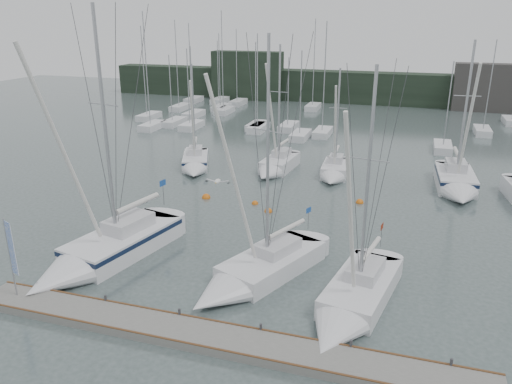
% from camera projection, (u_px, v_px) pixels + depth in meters
% --- Properties ---
extents(ground, '(160.00, 160.00, 0.00)m').
position_uv_depth(ground, '(247.00, 286.00, 26.64)').
color(ground, '#41504D').
rests_on(ground, ground).
extents(dock, '(24.00, 2.00, 0.40)m').
position_uv_depth(dock, '(211.00, 337.00, 22.08)').
color(dock, '#62615D').
rests_on(dock, ground).
extents(far_treeline, '(90.00, 4.00, 5.00)m').
position_uv_depth(far_treeline, '(367.00, 88.00, 81.53)').
color(far_treeline, black).
rests_on(far_treeline, ground).
extents(far_building_left, '(12.00, 3.00, 8.00)m').
position_uv_depth(far_building_left, '(247.00, 76.00, 84.91)').
color(far_building_left, black).
rests_on(far_building_left, ground).
extents(far_building_right, '(10.00, 3.00, 7.00)m').
position_uv_depth(far_building_right, '(489.00, 88.00, 74.29)').
color(far_building_right, '#3A3735').
rests_on(far_building_right, ground).
extents(mast_forest, '(57.77, 27.28, 14.44)m').
position_uv_depth(mast_forest, '(285.00, 119.00, 67.02)').
color(mast_forest, silver).
rests_on(mast_forest, ground).
extents(sailboat_near_left, '(5.43, 11.11, 15.40)m').
position_uv_depth(sailboat_near_left, '(98.00, 255.00, 28.67)').
color(sailboat_near_left, silver).
rests_on(sailboat_near_left, ground).
extents(sailboat_near_center, '(6.28, 9.68, 13.91)m').
position_uv_depth(sailboat_near_center, '(248.00, 277.00, 26.59)').
color(sailboat_near_center, silver).
rests_on(sailboat_near_center, ground).
extents(sailboat_near_right, '(4.28, 9.39, 12.63)m').
position_uv_depth(sailboat_near_right, '(350.00, 307.00, 23.88)').
color(sailboat_near_right, silver).
rests_on(sailboat_near_right, ground).
extents(sailboat_mid_a, '(4.79, 7.57, 10.34)m').
position_uv_depth(sailboat_mid_a, '(195.00, 164.00, 46.62)').
color(sailboat_mid_a, silver).
rests_on(sailboat_mid_a, ground).
extents(sailboat_mid_b, '(3.00, 7.25, 12.09)m').
position_uv_depth(sailboat_mid_b, '(275.00, 167.00, 45.61)').
color(sailboat_mid_b, silver).
rests_on(sailboat_mid_b, ground).
extents(sailboat_mid_c, '(2.46, 6.18, 10.18)m').
position_uv_depth(sailboat_mid_c, '(334.00, 173.00, 44.09)').
color(sailboat_mid_c, silver).
rests_on(sailboat_mid_c, ground).
extents(sailboat_mid_d, '(3.34, 8.55, 12.89)m').
position_uv_depth(sailboat_mid_d, '(457.00, 185.00, 40.52)').
color(sailboat_mid_d, silver).
rests_on(sailboat_mid_d, ground).
extents(buoy_a, '(0.51, 0.51, 0.51)m').
position_uv_depth(buoy_a, '(255.00, 204.00, 38.31)').
color(buoy_a, '#CF6112').
rests_on(buoy_a, ground).
extents(buoy_b, '(0.60, 0.60, 0.60)m').
position_uv_depth(buoy_b, '(360.00, 203.00, 38.53)').
color(buoy_b, '#CF6112').
rests_on(buoy_b, ground).
extents(buoy_c, '(0.69, 0.69, 0.69)m').
position_uv_depth(buoy_c, '(206.00, 198.00, 39.56)').
color(buoy_c, '#CF6112').
rests_on(buoy_c, ground).
extents(dock_banner, '(0.60, 0.27, 4.16)m').
position_uv_depth(dock_banner, '(11.00, 252.00, 24.14)').
color(dock_banner, '#A0A3A8').
rests_on(dock_banner, dock).
extents(seagull, '(1.10, 0.49, 0.22)m').
position_uv_depth(seagull, '(217.00, 181.00, 23.39)').
color(seagull, white).
rests_on(seagull, ground).
extents(buoy_d, '(0.59, 0.59, 0.59)m').
position_uv_depth(buoy_d, '(268.00, 212.00, 36.78)').
color(buoy_d, '#CF6112').
rests_on(buoy_d, ground).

